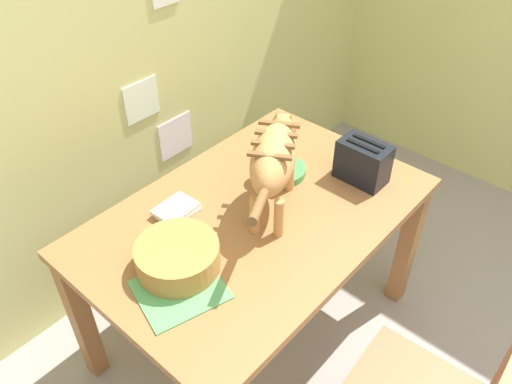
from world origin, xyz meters
name	(u,v)px	position (x,y,z in m)	size (l,w,h in m)	color
wall_rear	(81,31)	(0.00, 1.91, 1.25)	(4.40, 0.11, 2.50)	#D0D07E
dining_table	(256,229)	(0.11, 1.13, 0.63)	(1.30, 0.86, 0.72)	#986337
cat	(275,157)	(0.18, 1.10, 0.95)	(0.59, 0.37, 0.33)	tan
saucer_bowl	(282,170)	(0.36, 1.21, 0.74)	(0.20, 0.20, 0.03)	#47964B
coffee_mug	(283,158)	(0.37, 1.21, 0.80)	(0.13, 0.08, 0.09)	#3677BF
magazine	(180,290)	(-0.33, 1.06, 0.73)	(0.26, 0.24, 0.01)	#54A858
book_stack	(176,210)	(-0.09, 1.35, 0.74)	(0.16, 0.12, 0.04)	silver
wicker_basket	(178,257)	(-0.26, 1.14, 0.77)	(0.28, 0.28, 0.10)	#AC7D3C
toaster	(363,162)	(0.55, 0.95, 0.81)	(0.12, 0.20, 0.18)	black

